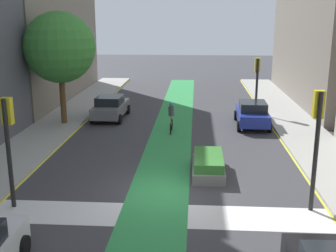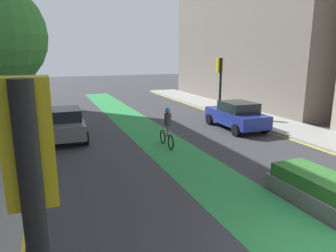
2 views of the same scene
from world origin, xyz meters
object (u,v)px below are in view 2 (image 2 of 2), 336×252
at_px(traffic_signal_near_left, 38,235).
at_px(car_grey_left_far, 64,123).
at_px(car_blue_right_far, 236,115).
at_px(median_planter, 319,189).
at_px(cyclist_in_lane, 167,126).
at_px(traffic_signal_far_right, 220,76).

xyz_separation_m(traffic_signal_near_left, car_grey_left_far, (0.85, 13.56, -2.01)).
bearing_deg(car_blue_right_far, traffic_signal_near_left, -129.59).
bearing_deg(median_planter, cyclist_in_lane, 106.85).
bearing_deg(car_blue_right_far, median_planter, -109.08).
relative_size(traffic_signal_near_left, traffic_signal_far_right, 1.01).
height_order(traffic_signal_near_left, car_blue_right_far, traffic_signal_near_left).
xyz_separation_m(traffic_signal_near_left, cyclist_in_lane, (5.13, 10.33, -1.84)).
height_order(traffic_signal_near_left, cyclist_in_lane, traffic_signal_near_left).
relative_size(traffic_signal_far_right, car_grey_left_far, 0.93).
xyz_separation_m(car_blue_right_far, median_planter, (-2.96, -8.56, -0.40)).
bearing_deg(car_blue_right_far, car_grey_left_far, 171.76).
xyz_separation_m(traffic_signal_near_left, median_planter, (7.15, 3.66, -2.41)).
bearing_deg(cyclist_in_lane, car_blue_right_far, 20.79).
bearing_deg(car_blue_right_far, cyclist_in_lane, -159.21).
distance_m(traffic_signal_near_left, cyclist_in_lane, 11.68).
bearing_deg(cyclist_in_lane, car_grey_left_far, 142.94).
xyz_separation_m(traffic_signal_far_right, cyclist_in_lane, (-5.58, -4.86, -1.82)).
bearing_deg(car_grey_left_far, car_blue_right_far, -8.24).
distance_m(car_blue_right_far, cyclist_in_lane, 5.33).
bearing_deg(car_grey_left_far, traffic_signal_near_left, -93.58).
height_order(traffic_signal_far_right, median_planter, traffic_signal_far_right).
relative_size(car_grey_left_far, car_blue_right_far, 1.00).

